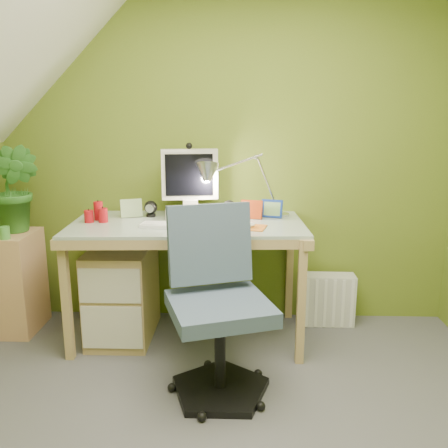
{
  "coord_description": "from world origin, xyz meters",
  "views": [
    {
      "loc": [
        0.09,
        -1.78,
        1.5
      ],
      "look_at": [
        0.0,
        1.0,
        0.85
      ],
      "focal_mm": 38.0,
      "sensor_mm": 36.0,
      "label": 1
    }
  ],
  "objects_px": {
    "desk_lamp": "(256,171)",
    "potted_plant": "(16,189)",
    "monitor": "(190,178)",
    "side_ledge": "(18,282)",
    "task_chair": "(220,304)",
    "radiator": "(328,299)",
    "desk": "(189,280)"
  },
  "relations": [
    {
      "from": "desk_lamp",
      "to": "potted_plant",
      "type": "relative_size",
      "value": 1.04
    },
    {
      "from": "monitor",
      "to": "radiator",
      "type": "distance_m",
      "value": 1.33
    },
    {
      "from": "desk_lamp",
      "to": "side_ledge",
      "type": "distance_m",
      "value": 1.83
    },
    {
      "from": "monitor",
      "to": "desk_lamp",
      "type": "xyz_separation_m",
      "value": [
        0.45,
        0.0,
        0.05
      ]
    },
    {
      "from": "monitor",
      "to": "desk_lamp",
      "type": "distance_m",
      "value": 0.45
    },
    {
      "from": "side_ledge",
      "to": "radiator",
      "type": "height_order",
      "value": "side_ledge"
    },
    {
      "from": "side_ledge",
      "to": "radiator",
      "type": "bearing_deg",
      "value": 4.18
    },
    {
      "from": "desk_lamp",
      "to": "potted_plant",
      "type": "bearing_deg",
      "value": 174.44
    },
    {
      "from": "potted_plant",
      "to": "desk_lamp",
      "type": "bearing_deg",
      "value": 2.11
    },
    {
      "from": "desk",
      "to": "monitor",
      "type": "bearing_deg",
      "value": 87.27
    },
    {
      "from": "task_chair",
      "to": "desk",
      "type": "bearing_deg",
      "value": 91.01
    },
    {
      "from": "task_chair",
      "to": "monitor",
      "type": "bearing_deg",
      "value": 87.17
    },
    {
      "from": "side_ledge",
      "to": "radiator",
      "type": "xyz_separation_m",
      "value": [
        2.19,
        0.16,
        -0.16
      ]
    },
    {
      "from": "radiator",
      "to": "monitor",
      "type": "bearing_deg",
      "value": -176.06
    },
    {
      "from": "desk_lamp",
      "to": "radiator",
      "type": "distance_m",
      "value": 1.08
    },
    {
      "from": "radiator",
      "to": "desk_lamp",
      "type": "bearing_deg",
      "value": -173.62
    },
    {
      "from": "desk",
      "to": "radiator",
      "type": "distance_m",
      "value": 1.03
    },
    {
      "from": "desk",
      "to": "potted_plant",
      "type": "height_order",
      "value": "potted_plant"
    },
    {
      "from": "monitor",
      "to": "desk_lamp",
      "type": "height_order",
      "value": "desk_lamp"
    },
    {
      "from": "monitor",
      "to": "radiator",
      "type": "xyz_separation_m",
      "value": [
        0.98,
        0.05,
        -0.89
      ]
    },
    {
      "from": "desk_lamp",
      "to": "task_chair",
      "type": "relative_size",
      "value": 0.6
    },
    {
      "from": "desk_lamp",
      "to": "side_ledge",
      "type": "height_order",
      "value": "desk_lamp"
    },
    {
      "from": "desk",
      "to": "radiator",
      "type": "relative_size",
      "value": 4.04
    },
    {
      "from": "radiator",
      "to": "desk",
      "type": "bearing_deg",
      "value": -165.82
    },
    {
      "from": "potted_plant",
      "to": "radiator",
      "type": "distance_m",
      "value": 2.31
    },
    {
      "from": "desk_lamp",
      "to": "potted_plant",
      "type": "distance_m",
      "value": 1.63
    },
    {
      "from": "desk",
      "to": "monitor",
      "type": "xyz_separation_m",
      "value": [
        0.0,
        0.18,
        0.67
      ]
    },
    {
      "from": "monitor",
      "to": "potted_plant",
      "type": "bearing_deg",
      "value": 174.24
    },
    {
      "from": "monitor",
      "to": "side_ledge",
      "type": "distance_m",
      "value": 1.41
    },
    {
      "from": "desk_lamp",
      "to": "task_chair",
      "type": "height_order",
      "value": "desk_lamp"
    },
    {
      "from": "side_ledge",
      "to": "desk_lamp",
      "type": "bearing_deg",
      "value": 3.8
    },
    {
      "from": "potted_plant",
      "to": "task_chair",
      "type": "relative_size",
      "value": 0.57
    }
  ]
}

